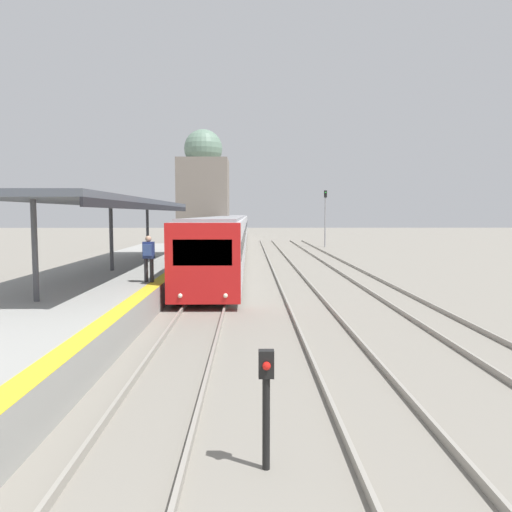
% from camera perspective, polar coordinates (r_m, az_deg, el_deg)
% --- Properties ---
extents(platform_canopy, '(4.00, 19.24, 3.04)m').
position_cam_1_polar(platform_canopy, '(22.33, -16.19, 5.87)').
color(platform_canopy, '#4C515B').
rests_on(platform_canopy, station_platform).
extents(person_on_platform, '(0.40, 0.40, 1.66)m').
position_cam_1_polar(person_on_platform, '(18.13, -12.19, 0.14)').
color(person_on_platform, '#2D2D33').
rests_on(person_on_platform, station_platform).
extents(train_near, '(2.58, 68.50, 3.15)m').
position_cam_1_polar(train_near, '(51.05, -2.57, 3.04)').
color(train_near, red).
rests_on(train_near, ground_plane).
extents(signal_post_near, '(0.20, 0.21, 1.59)m').
position_cam_1_polar(signal_post_near, '(6.69, 1.18, -15.61)').
color(signal_post_near, black).
rests_on(signal_post_near, ground_plane).
extents(signal_mast_far, '(0.28, 0.29, 5.69)m').
position_cam_1_polar(signal_mast_far, '(50.87, 7.92, 5.00)').
color(signal_mast_far, gray).
rests_on(signal_mast_far, ground_plane).
extents(distant_domed_building, '(5.03, 5.03, 11.85)m').
position_cam_1_polar(distant_domed_building, '(51.47, -6.01, 7.27)').
color(distant_domed_building, slate).
rests_on(distant_domed_building, ground_plane).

